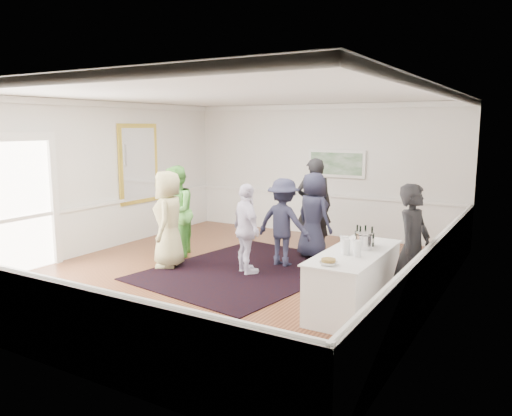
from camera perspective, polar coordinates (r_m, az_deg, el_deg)
The scene contains 23 objects.
floor at distance 9.17m, azimuth -2.60°, elevation -7.57°, with size 8.00×8.00×0.00m, color brown.
ceiling at distance 8.79m, azimuth -2.76°, elevation 12.81°, with size 7.00×8.00×0.02m, color white.
wall_left at distance 11.13m, azimuth -18.00°, elevation 3.39°, with size 0.02×8.00×3.20m, color white.
wall_right at distance 7.54m, azimuth 20.23°, elevation 0.63°, with size 0.02×8.00×3.20m, color white.
wall_back at distance 12.37m, azimuth 7.49°, elevation 4.31°, with size 7.00×0.02×3.20m, color white.
wall_front at distance 5.94m, azimuth -24.20°, elevation -1.84°, with size 7.00×0.02×3.20m, color white.
wainscoting at distance 9.04m, azimuth -2.63°, elevation -4.54°, with size 7.00×8.00×1.00m, color white, non-canonical shape.
mirror at distance 11.98m, azimuth -13.25°, elevation 4.95°, with size 0.05×1.25×1.85m.
doorway at distance 9.95m, azimuth -25.90°, elevation 1.19°, with size 0.10×1.78×2.56m.
landscape_painting at distance 12.15m, azimuth 9.15°, elevation 5.04°, with size 1.44×0.06×0.66m.
area_rug at distance 9.40m, azimuth -1.04°, elevation -7.09°, with size 2.90×3.81×0.02m, color black.
serving_table at distance 7.52m, azimuth 11.15°, elevation -8.07°, with size 0.82×2.15×0.87m.
bartender at distance 7.57m, azimuth 17.48°, elevation -4.37°, with size 0.68×0.45×1.86m, color black.
guest_tan at distance 9.59m, azimuth -9.99°, elevation -1.28°, with size 0.90×0.59×1.85m, color tan.
guest_green at distance 10.30m, azimuth -9.16°, elevation -0.43°, with size 0.91×0.71×1.88m, color #63BF4C.
guest_lilac at distance 9.02m, azimuth -1.08°, elevation -2.43°, with size 0.97×0.40×1.65m, color white.
guest_dark_a at distance 9.56m, azimuth 3.15°, elevation -1.65°, with size 1.09×0.63×1.69m, color #212338.
guest_dark_b at distance 10.58m, azimuth 6.64°, elevation 0.27°, with size 0.74×0.48×2.02m, color black.
guest_navy at distance 10.19m, azimuth 6.58°, elevation -0.85°, with size 0.86×0.56×1.75m, color #212338.
wine_bottles at distance 7.81m, azimuth 12.38°, elevation -3.02°, with size 0.32×0.17×0.31m.
juice_pitchers at distance 7.21m, azimuth 10.59°, elevation -4.28°, with size 0.37×0.29×0.24m.
ice_bucket at distance 7.56m, azimuth 12.23°, elevation -3.74°, with size 0.26×0.26×0.24m, color silver.
nut_bowl at distance 6.65m, azimuth 8.28°, elevation -6.12°, with size 0.24×0.24×0.08m.
Camera 1 is at (4.78, -7.35, 2.67)m, focal length 35.00 mm.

